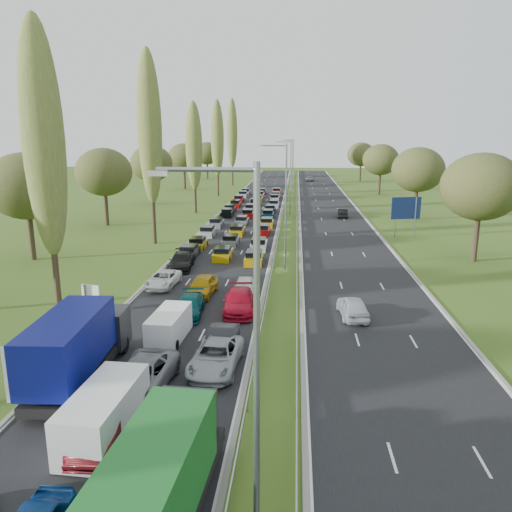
% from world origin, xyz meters
% --- Properties ---
extents(ground, '(260.00, 260.00, 0.00)m').
position_xyz_m(ground, '(4.50, 80.00, 0.00)').
color(ground, '#3C581B').
rests_on(ground, ground).
extents(near_carriageway, '(10.50, 215.00, 0.04)m').
position_xyz_m(near_carriageway, '(-2.25, 82.50, 0.00)').
color(near_carriageway, black).
rests_on(near_carriageway, ground).
extents(far_carriageway, '(10.50, 215.00, 0.04)m').
position_xyz_m(far_carriageway, '(11.25, 82.50, 0.00)').
color(far_carriageway, black).
rests_on(far_carriageway, ground).
extents(central_reservation, '(2.36, 215.00, 0.32)m').
position_xyz_m(central_reservation, '(4.50, 82.50, 0.55)').
color(central_reservation, gray).
rests_on(central_reservation, ground).
extents(lamp_columns, '(0.18, 140.18, 12.00)m').
position_xyz_m(lamp_columns, '(4.50, 78.00, 6.00)').
color(lamp_columns, gray).
rests_on(lamp_columns, ground).
extents(poplar_row, '(2.80, 127.80, 22.44)m').
position_xyz_m(poplar_row, '(-11.50, 68.17, 12.39)').
color(poplar_row, '#2D2116').
rests_on(poplar_row, ground).
extents(woodland_left, '(8.00, 166.00, 11.10)m').
position_xyz_m(woodland_left, '(-22.00, 62.63, 7.68)').
color(woodland_left, '#2D2116').
rests_on(woodland_left, ground).
extents(woodland_right, '(8.00, 153.00, 11.10)m').
position_xyz_m(woodland_right, '(24.00, 66.67, 7.68)').
color(woodland_right, '#2D2116').
rests_on(woodland_right, ground).
extents(traffic_queue_fill, '(9.11, 68.26, 0.80)m').
position_xyz_m(traffic_queue_fill, '(-2.27, 77.39, 0.44)').
color(traffic_queue_fill, black).
rests_on(traffic_queue_fill, ground).
extents(near_car_2, '(2.50, 4.87, 1.32)m').
position_xyz_m(near_car_2, '(-5.81, 36.43, 0.68)').
color(near_car_2, white).
rests_on(near_car_2, near_carriageway).
extents(near_car_3, '(2.59, 5.50, 1.55)m').
position_xyz_m(near_car_3, '(-5.61, 42.40, 0.80)').
color(near_car_3, black).
rests_on(near_car_3, near_carriageway).
extents(near_car_5, '(1.84, 4.92, 1.61)m').
position_xyz_m(near_car_5, '(-2.32, 14.08, 0.82)').
color(near_car_5, '#5B0F15').
rests_on(near_car_5, near_carriageway).
extents(near_car_6, '(3.05, 5.91, 1.59)m').
position_xyz_m(near_car_6, '(-2.19, 18.52, 0.82)').
color(near_car_6, slate).
rests_on(near_car_6, near_carriageway).
extents(near_car_7, '(2.25, 4.91, 1.39)m').
position_xyz_m(near_car_7, '(-2.09, 29.61, 0.72)').
color(near_car_7, '#044145').
rests_on(near_car_7, near_carriageway).
extents(near_car_8, '(2.25, 4.85, 1.61)m').
position_xyz_m(near_car_8, '(-2.01, 34.26, 0.82)').
color(near_car_8, '#B88D0C').
rests_on(near_car_8, near_carriageway).
extents(near_car_9, '(1.85, 4.57, 1.48)m').
position_xyz_m(near_car_9, '(1.14, 23.39, 0.76)').
color(near_car_9, black).
rests_on(near_car_9, near_carriageway).
extents(near_car_10, '(2.77, 5.52, 1.50)m').
position_xyz_m(near_car_10, '(1.20, 21.21, 0.77)').
color(near_car_10, '#9DA3A6').
rests_on(near_car_10, near_carriageway).
extents(near_car_11, '(2.52, 5.48, 1.55)m').
position_xyz_m(near_car_11, '(1.42, 30.62, 0.80)').
color(near_car_11, '#AB0A21').
rests_on(near_car_11, near_carriageway).
extents(near_car_12, '(1.83, 4.15, 1.39)m').
position_xyz_m(near_car_12, '(1.40, 34.66, 0.72)').
color(near_car_12, white).
rests_on(near_car_12, near_carriageway).
extents(far_car_0, '(2.18, 4.64, 1.53)m').
position_xyz_m(far_car_0, '(9.64, 30.16, 0.79)').
color(far_car_0, '#B2B6BC').
rests_on(far_car_0, far_carriageway).
extents(far_car_1, '(1.79, 4.46, 1.44)m').
position_xyz_m(far_car_1, '(12.93, 76.06, 0.74)').
color(far_car_1, black).
rests_on(far_car_1, far_carriageway).
extents(far_car_2, '(2.58, 5.01, 1.35)m').
position_xyz_m(far_car_2, '(9.42, 143.99, 0.70)').
color(far_car_2, slate).
rests_on(far_car_2, far_carriageway).
extents(blue_lorry, '(2.58, 9.27, 3.91)m').
position_xyz_m(blue_lorry, '(-5.71, 19.26, 2.03)').
color(blue_lorry, black).
rests_on(blue_lorry, near_carriageway).
extents(white_van_front, '(2.14, 5.47, 2.20)m').
position_xyz_m(white_van_front, '(-2.50, 14.73, 1.13)').
color(white_van_front, silver).
rests_on(white_van_front, near_carriageway).
extents(white_van_rear, '(1.81, 4.61, 1.85)m').
position_xyz_m(white_van_rear, '(-2.40, 25.28, 0.95)').
color(white_van_rear, white).
rests_on(white_van_rear, near_carriageway).
extents(info_sign, '(1.47, 0.49, 2.10)m').
position_xyz_m(info_sign, '(-9.40, 29.71, 1.37)').
color(info_sign, gray).
rests_on(info_sign, ground).
extents(direction_sign, '(3.88, 1.16, 5.20)m').
position_xyz_m(direction_sign, '(19.40, 60.17, 3.57)').
color(direction_sign, gray).
rests_on(direction_sign, ground).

